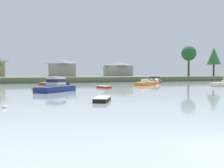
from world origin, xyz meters
The scene contains 15 objects.
far_shore_bank centered at (0.00, 95.90, 0.85)m, with size 211.36×47.91×1.71m, color #4C563D.
dinghy_black centered at (0.37, 18.70, 0.16)m, with size 3.17×4.16×0.65m.
cruiser_wood centered at (32.58, 63.29, 0.53)m, with size 4.56×8.84×4.75m.
dinghy_red centered at (8.64, 42.53, 0.15)m, with size 2.53×3.99×0.60m.
sailboat_maroon centered at (-0.96, 58.92, 0.18)m, with size 3.87×6.30×7.76m.
cruiser_navy centered at (-1.54, 36.20, 0.52)m, with size 8.34×8.46×5.06m.
sailboat_orange centered at (22.95, 51.05, 0.27)m, with size 8.38×7.10×13.68m.
mooring_buoy_red centered at (16.99, 63.52, 0.08)m, with size 0.46×0.46×0.51m.
mooring_buoy_white centered at (-9.48, 16.61, 0.08)m, with size 0.44×0.44×0.49m.
mooring_buoy_green centered at (-5.77, 66.25, 0.07)m, with size 0.38×0.38×0.43m.
mooring_buoy_orange centered at (-5.46, 42.08, 0.09)m, with size 0.51×0.51×0.56m.
shore_tree_center_right centered at (60.34, 83.56, 11.20)m, with size 6.17×6.17×12.71m.
shore_tree_right centered at (71.93, 81.71, 10.29)m, with size 5.91×5.91×12.27m.
cottage_hillside centered at (33.74, 97.52, 4.98)m, with size 11.01×10.42×6.34m.
cottage_near_water centered at (8.22, 90.85, 5.16)m, with size 9.93×7.93×6.69m.
Camera 1 is at (-8.57, -8.26, 3.14)m, focal length 41.81 mm.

